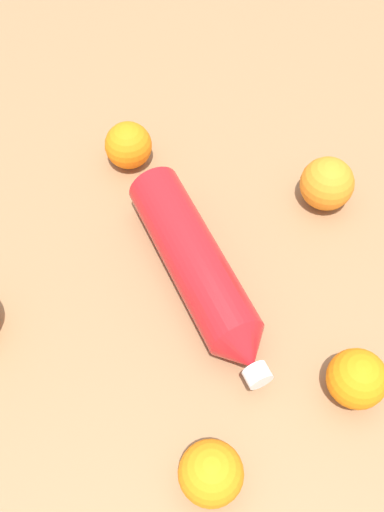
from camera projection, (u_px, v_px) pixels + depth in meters
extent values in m
plane|color=olive|center=(214.00, 277.00, 0.79)|extent=(2.40, 2.40, 0.00)
cylinder|color=red|center=(192.00, 256.00, 0.77)|extent=(0.08, 0.26, 0.07)
cone|color=red|center=(245.00, 353.00, 0.70)|extent=(0.07, 0.04, 0.07)
cylinder|color=white|center=(258.00, 375.00, 0.68)|extent=(0.03, 0.02, 0.03)
sphere|color=orange|center=(357.00, 379.00, 0.68)|extent=(0.07, 0.07, 0.07)
sphere|color=orange|center=(128.00, 145.00, 0.87)|extent=(0.07, 0.07, 0.07)
sphere|color=orange|center=(327.00, 184.00, 0.83)|extent=(0.07, 0.07, 0.07)
sphere|color=orange|center=(211.00, 473.00, 0.63)|extent=(0.07, 0.07, 0.07)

